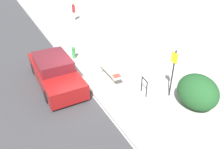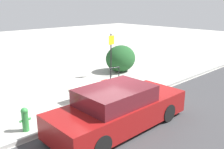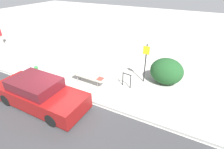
{
  "view_description": "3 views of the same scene",
  "coord_description": "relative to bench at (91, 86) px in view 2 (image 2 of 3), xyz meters",
  "views": [
    {
      "loc": [
        8.81,
        -3.3,
        6.05
      ],
      "look_at": [
        1.13,
        0.87,
        0.92
      ],
      "focal_mm": 35.0,
      "sensor_mm": 36.0,
      "label": 1
    },
    {
      "loc": [
        -6.02,
        -6.34,
        3.77
      ],
      "look_at": [
        0.41,
        0.5,
        1.1
      ],
      "focal_mm": 40.0,
      "sensor_mm": 36.0,
      "label": 2
    },
    {
      "loc": [
        5.18,
        -5.62,
        5.45
      ],
      "look_at": [
        1.53,
        1.35,
        1.0
      ],
      "focal_mm": 28.0,
      "sensor_mm": 36.0,
      "label": 3
    }
  ],
  "objects": [
    {
      "name": "ground_plane",
      "position": [
        -0.02,
        -1.32,
        -0.5
      ],
      "size": [
        60.0,
        60.0,
        0.0
      ],
      "primitive_type": "plane",
      "color": "#ADAAA3"
    },
    {
      "name": "curb",
      "position": [
        -0.02,
        -1.32,
        -0.44
      ],
      "size": [
        60.0,
        0.2,
        0.13
      ],
      "color": "#A8A8A3",
      "rests_on": "ground_plane"
    },
    {
      "name": "fire_hydrant",
      "position": [
        -3.22,
        -0.8,
        -0.1
      ],
      "size": [
        0.36,
        0.22,
        0.77
      ],
      "color": "#338C3F",
      "rests_on": "ground_plane"
    },
    {
      "name": "shrub_hedge",
      "position": [
        3.87,
        2.16,
        0.25
      ],
      "size": [
        1.85,
        1.51,
        1.51
      ],
      "color": "#1E4C23",
      "rests_on": "ground_plane"
    },
    {
      "name": "parked_car_near",
      "position": [
        -0.99,
        -2.59,
        0.13
      ],
      "size": [
        4.68,
        1.8,
        1.36
      ],
      "rotation": [
        0.0,
        0.0,
        -0.0
      ],
      "color": "black",
      "rests_on": "ground_plane"
    },
    {
      "name": "sign_post",
      "position": [
        2.72,
        1.73,
        0.88
      ],
      "size": [
        0.36,
        0.08,
        2.3
      ],
      "color": "black",
      "rests_on": "ground_plane"
    },
    {
      "name": "bike_rack",
      "position": [
        2.05,
        0.75,
        -0.0
      ],
      "size": [
        0.55,
        0.13,
        0.83
      ],
      "rotation": [
        0.0,
        0.0,
        -0.15
      ],
      "color": "black",
      "rests_on": "ground_plane"
    },
    {
      "name": "bench",
      "position": [
        0.0,
        0.0,
        0.0
      ],
      "size": [
        2.01,
        0.46,
        0.58
      ],
      "rotation": [
        0.0,
        0.0,
        -0.03
      ],
      "color": "gray",
      "rests_on": "ground_plane"
    }
  ]
}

